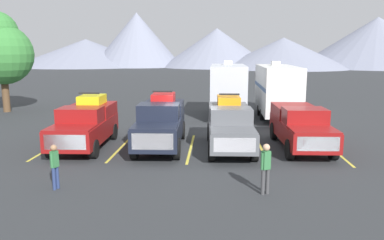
{
  "coord_description": "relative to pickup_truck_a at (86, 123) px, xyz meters",
  "views": [
    {
      "loc": [
        1.14,
        -17.33,
        4.66
      ],
      "look_at": [
        0.0,
        1.47,
        1.2
      ],
      "focal_mm": 35.4,
      "sensor_mm": 36.0,
      "label": 1
    }
  ],
  "objects": [
    {
      "name": "pickup_truck_b",
      "position": [
        3.67,
        0.16,
        0.08
      ],
      "size": [
        2.26,
        5.81,
        2.68
      ],
      "color": "black",
      "rests_on": "ground"
    },
    {
      "name": "lot_stripe_e",
      "position": [
        11.97,
        0.01,
        -1.16
      ],
      "size": [
        0.12,
        5.5,
        0.01
      ],
      "primitive_type": "cube",
      "color": "gold",
      "rests_on": "ground"
    },
    {
      "name": "pickup_truck_a",
      "position": [
        0.0,
        0.0,
        0.0
      ],
      "size": [
        2.31,
        5.35,
        2.6
      ],
      "color": "maroon",
      "rests_on": "ground"
    },
    {
      "name": "lot_stripe_a",
      "position": [
        -1.68,
        0.01,
        -1.16
      ],
      "size": [
        0.12,
        5.5,
        0.01
      ],
      "primitive_type": "cube",
      "color": "gold",
      "rests_on": "ground"
    },
    {
      "name": "camper_trailer_a",
      "position": [
        7.21,
        9.08,
        0.91
      ],
      "size": [
        2.48,
        7.3,
        3.96
      ],
      "color": "silver",
      "rests_on": "ground"
    },
    {
      "name": "mountain_ridge",
      "position": [
        10.4,
        92.7,
        4.89
      ],
      "size": [
        156.67,
        50.26,
        16.9
      ],
      "color": "gray",
      "rests_on": "ground"
    },
    {
      "name": "tree_a",
      "position": [
        -9.84,
        10.18,
        3.61
      ],
      "size": [
        4.55,
        4.55,
        7.58
      ],
      "color": "brown",
      "rests_on": "ground"
    },
    {
      "name": "ground_plane",
      "position": [
        5.14,
        -0.46,
        -1.17
      ],
      "size": [
        240.0,
        240.0,
        0.0
      ],
      "primitive_type": "plane",
      "color": "#2D3033"
    },
    {
      "name": "lot_stripe_c",
      "position": [
        5.14,
        0.01,
        -1.16
      ],
      "size": [
        0.12,
        5.5,
        0.01
      ],
      "primitive_type": "cube",
      "color": "gold",
      "rests_on": "ground"
    },
    {
      "name": "pickup_truck_d",
      "position": [
        10.43,
        0.42,
        -0.07
      ],
      "size": [
        2.28,
        5.69,
        2.04
      ],
      "color": "maroon",
      "rests_on": "ground"
    },
    {
      "name": "pickup_truck_c",
      "position": [
        7.02,
        0.02,
        0.02
      ],
      "size": [
        2.24,
        5.53,
        2.59
      ],
      "color": "#595B60",
      "rests_on": "ground"
    },
    {
      "name": "lot_stripe_b",
      "position": [
        1.73,
        0.01,
        -1.16
      ],
      "size": [
        0.12,
        5.5,
        0.01
      ],
      "primitive_type": "cube",
      "color": "gold",
      "rests_on": "ground"
    },
    {
      "name": "person_b",
      "position": [
        0.9,
        -5.8,
        -0.27
      ],
      "size": [
        0.25,
        0.33,
        1.56
      ],
      "color": "navy",
      "rests_on": "ground"
    },
    {
      "name": "camper_trailer_b",
      "position": [
        10.59,
        8.74,
        0.9
      ],
      "size": [
        2.47,
        8.61,
        3.92
      ],
      "color": "white",
      "rests_on": "ground"
    },
    {
      "name": "person_a",
      "position": [
        7.96,
        -5.84,
        -0.18
      ],
      "size": [
        0.35,
        0.29,
        1.71
      ],
      "color": "#3F3F42",
      "rests_on": "ground"
    },
    {
      "name": "lot_stripe_d",
      "position": [
        8.55,
        0.01,
        -1.16
      ],
      "size": [
        0.12,
        5.5,
        0.01
      ],
      "primitive_type": "cube",
      "color": "gold",
      "rests_on": "ground"
    }
  ]
}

